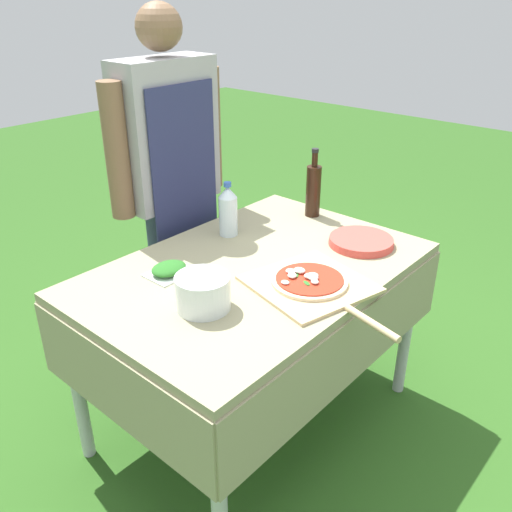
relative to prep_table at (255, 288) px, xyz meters
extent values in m
plane|color=#2D5B1E|center=(0.00, 0.00, -0.65)|extent=(12.00, 12.00, 0.00)
cube|color=gray|center=(0.00, 0.00, 0.07)|extent=(1.28, 0.86, 0.04)
cube|color=gray|center=(0.00, -0.44, -0.08)|extent=(1.28, 0.01, 0.28)
cube|color=gray|center=(0.00, 0.44, -0.08)|extent=(1.28, 0.01, 0.28)
cube|color=gray|center=(-0.65, 0.00, -0.08)|extent=(0.01, 0.86, 0.28)
cube|color=gray|center=(0.65, 0.00, -0.08)|extent=(0.01, 0.86, 0.28)
cylinder|color=#B7B7BC|center=(-0.58, -0.37, -0.30)|extent=(0.05, 0.05, 0.71)
cylinder|color=#B7B7BC|center=(0.58, -0.37, -0.30)|extent=(0.05, 0.05, 0.71)
cylinder|color=#B7B7BC|center=(-0.58, 0.37, -0.30)|extent=(0.05, 0.05, 0.71)
cylinder|color=#B7B7BC|center=(0.58, 0.37, -0.30)|extent=(0.05, 0.05, 0.71)
cylinder|color=#333D56|center=(0.21, 0.61, -0.25)|extent=(0.12, 0.12, 0.81)
cylinder|color=#333D56|center=(0.05, 0.61, -0.25)|extent=(0.12, 0.12, 0.81)
cube|color=#99999E|center=(0.13, 0.61, 0.46)|extent=(0.44, 0.19, 0.61)
cube|color=navy|center=(0.13, 0.51, 0.23)|extent=(0.35, 0.01, 0.88)
cylinder|color=brown|center=(0.39, 0.61, 0.44)|extent=(0.09, 0.09, 0.54)
cylinder|color=brown|center=(-0.13, 0.61, 0.44)|extent=(0.09, 0.09, 0.54)
sphere|color=brown|center=(0.13, 0.61, 0.88)|extent=(0.19, 0.19, 0.19)
cube|color=#D1B27F|center=(0.02, -0.24, 0.10)|extent=(0.45, 0.45, 0.01)
cylinder|color=#D1B27F|center=(-0.05, -0.53, 0.10)|extent=(0.08, 0.22, 0.02)
cylinder|color=beige|center=(0.02, -0.24, 0.11)|extent=(0.27, 0.27, 0.01)
cylinder|color=red|center=(0.02, -0.24, 0.12)|extent=(0.24, 0.24, 0.00)
ellipsoid|color=white|center=(0.00, -0.27, 0.13)|extent=(0.04, 0.04, 0.01)
ellipsoid|color=white|center=(0.03, -0.24, 0.13)|extent=(0.06, 0.05, 0.02)
ellipsoid|color=white|center=(0.01, -0.16, 0.13)|extent=(0.04, 0.05, 0.01)
ellipsoid|color=white|center=(0.03, -0.19, 0.13)|extent=(0.04, 0.05, 0.02)
ellipsoid|color=white|center=(-0.07, -0.20, 0.12)|extent=(0.03, 0.03, 0.01)
ellipsoid|color=white|center=(0.02, -0.25, 0.13)|extent=(0.04, 0.05, 0.02)
ellipsoid|color=white|center=(0.02, -0.24, 0.13)|extent=(0.05, 0.05, 0.02)
ellipsoid|color=white|center=(-0.02, -0.19, 0.13)|extent=(0.05, 0.05, 0.02)
ellipsoid|color=#286B23|center=(0.00, -0.19, 0.12)|extent=(0.03, 0.03, 0.00)
ellipsoid|color=#286B23|center=(0.05, -0.18, 0.12)|extent=(0.03, 0.02, 0.00)
ellipsoid|color=#286B23|center=(-0.02, -0.25, 0.12)|extent=(0.03, 0.04, 0.00)
cylinder|color=black|center=(0.55, 0.13, 0.20)|extent=(0.07, 0.07, 0.23)
cylinder|color=black|center=(0.55, 0.13, 0.35)|extent=(0.03, 0.03, 0.06)
cylinder|color=#232326|center=(0.55, 0.13, 0.39)|extent=(0.03, 0.03, 0.02)
cylinder|color=silver|center=(0.14, 0.27, 0.17)|extent=(0.08, 0.08, 0.16)
cone|color=silver|center=(0.14, 0.27, 0.28)|extent=(0.08, 0.08, 0.05)
cylinder|color=#335BB2|center=(0.14, 0.27, 0.31)|extent=(0.03, 0.03, 0.02)
cube|color=silver|center=(-0.25, 0.19, 0.09)|extent=(0.16, 0.13, 0.01)
ellipsoid|color=#286B23|center=(-0.25, 0.19, 0.11)|extent=(0.13, 0.11, 0.03)
cylinder|color=silver|center=(-0.32, -0.06, 0.15)|extent=(0.18, 0.18, 0.11)
cylinder|color=#DB4C42|center=(0.42, -0.20, 0.09)|extent=(0.26, 0.26, 0.00)
cylinder|color=#DB4C42|center=(0.42, -0.20, 0.10)|extent=(0.26, 0.26, 0.00)
cylinder|color=#DB4C42|center=(0.42, -0.20, 0.10)|extent=(0.26, 0.26, 0.00)
cylinder|color=#DB4C42|center=(0.42, -0.20, 0.11)|extent=(0.26, 0.26, 0.00)
cylinder|color=#DB4C42|center=(0.42, -0.20, 0.11)|extent=(0.26, 0.26, 0.00)
cylinder|color=#DB4C42|center=(0.42, -0.20, 0.12)|extent=(0.26, 0.26, 0.00)
camera|label=1|loc=(-1.33, -1.18, 1.03)|focal=38.00mm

